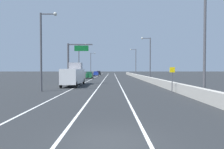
{
  "coord_description": "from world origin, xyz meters",
  "views": [
    {
      "loc": [
        0.09,
        -7.63,
        2.78
      ],
      "look_at": [
        0.29,
        41.54,
        1.45
      ],
      "focal_mm": 32.14,
      "sensor_mm": 36.0,
      "label": 1
    }
  ],
  "objects_px": {
    "lamp_post_left_near": "(42,46)",
    "car_black_0": "(98,73)",
    "lamp_post_left_mid": "(79,59)",
    "car_green_1": "(89,75)",
    "lamp_post_right_third": "(134,61)",
    "lamp_post_right_near": "(201,39)",
    "lamp_post_right_second": "(148,56)",
    "box_truck": "(73,75)",
    "car_blue_2": "(95,74)",
    "lamp_post_left_far": "(91,62)",
    "overhead_sign_gantry": "(71,59)",
    "speed_advisory_sign": "(171,78)"
  },
  "relations": [
    {
      "from": "lamp_post_left_near",
      "to": "car_black_0",
      "type": "xyz_separation_m",
      "value": [
        2.02,
        72.11,
        -4.69
      ]
    },
    {
      "from": "lamp_post_left_mid",
      "to": "car_green_1",
      "type": "distance_m",
      "value": 6.32
    },
    {
      "from": "lamp_post_right_third",
      "to": "car_green_1",
      "type": "distance_m",
      "value": 18.79
    },
    {
      "from": "lamp_post_right_near",
      "to": "lamp_post_right_second",
      "type": "relative_size",
      "value": 1.0
    },
    {
      "from": "lamp_post_right_second",
      "to": "box_truck",
      "type": "bearing_deg",
      "value": -143.71
    },
    {
      "from": "lamp_post_right_near",
      "to": "car_black_0",
      "type": "distance_m",
      "value": 79.67
    },
    {
      "from": "lamp_post_right_second",
      "to": "box_truck",
      "type": "height_order",
      "value": "lamp_post_right_second"
    },
    {
      "from": "lamp_post_left_near",
      "to": "car_black_0",
      "type": "distance_m",
      "value": 72.3
    },
    {
      "from": "car_black_0",
      "to": "lamp_post_right_second",
      "type": "bearing_deg",
      "value": -74.38
    },
    {
      "from": "lamp_post_left_mid",
      "to": "car_blue_2",
      "type": "relative_size",
      "value": 2.25
    },
    {
      "from": "lamp_post_left_far",
      "to": "lamp_post_left_near",
      "type": "bearing_deg",
      "value": -89.68
    },
    {
      "from": "lamp_post_right_third",
      "to": "car_blue_2",
      "type": "height_order",
      "value": "lamp_post_right_third"
    },
    {
      "from": "lamp_post_right_second",
      "to": "lamp_post_left_near",
      "type": "relative_size",
      "value": 1.0
    },
    {
      "from": "lamp_post_right_second",
      "to": "car_black_0",
      "type": "bearing_deg",
      "value": 105.62
    },
    {
      "from": "lamp_post_right_near",
      "to": "car_green_1",
      "type": "bearing_deg",
      "value": 110.59
    },
    {
      "from": "lamp_post_right_near",
      "to": "box_truck",
      "type": "distance_m",
      "value": 21.31
    },
    {
      "from": "car_blue_2",
      "to": "overhead_sign_gantry",
      "type": "bearing_deg",
      "value": -91.17
    },
    {
      "from": "lamp_post_right_third",
      "to": "lamp_post_right_second",
      "type": "bearing_deg",
      "value": -89.68
    },
    {
      "from": "speed_advisory_sign",
      "to": "lamp_post_left_far",
      "type": "xyz_separation_m",
      "value": [
        -15.84,
        62.95,
        3.88
      ]
    },
    {
      "from": "lamp_post_right_second",
      "to": "lamp_post_left_near",
      "type": "bearing_deg",
      "value": -130.63
    },
    {
      "from": "lamp_post_right_second",
      "to": "lamp_post_left_mid",
      "type": "bearing_deg",
      "value": 147.0
    },
    {
      "from": "lamp_post_left_near",
      "to": "car_blue_2",
      "type": "xyz_separation_m",
      "value": [
        2.09,
        56.04,
        -4.71
      ]
    },
    {
      "from": "lamp_post_right_second",
      "to": "lamp_post_left_near",
      "type": "xyz_separation_m",
      "value": [
        -16.73,
        -19.5,
        0.0
      ]
    },
    {
      "from": "lamp_post_right_third",
      "to": "car_green_1",
      "type": "xyz_separation_m",
      "value": [
        -14.74,
        -10.7,
        -4.62
      ]
    },
    {
      "from": "lamp_post_left_near",
      "to": "car_green_1",
      "type": "relative_size",
      "value": 2.33
    },
    {
      "from": "overhead_sign_gantry",
      "to": "lamp_post_left_mid",
      "type": "distance_m",
      "value": 18.58
    },
    {
      "from": "lamp_post_left_near",
      "to": "car_blue_2",
      "type": "height_order",
      "value": "lamp_post_left_near"
    },
    {
      "from": "lamp_post_left_near",
      "to": "car_black_0",
      "type": "relative_size",
      "value": 2.04
    },
    {
      "from": "lamp_post_right_third",
      "to": "lamp_post_left_near",
      "type": "distance_m",
      "value": 47.95
    },
    {
      "from": "overhead_sign_gantry",
      "to": "lamp_post_right_third",
      "type": "relative_size",
      "value": 0.77
    },
    {
      "from": "box_truck",
      "to": "lamp_post_left_near",
      "type": "bearing_deg",
      "value": -103.58
    },
    {
      "from": "lamp_post_left_far",
      "to": "lamp_post_right_third",
      "type": "bearing_deg",
      "value": -43.74
    },
    {
      "from": "lamp_post_left_far",
      "to": "overhead_sign_gantry",
      "type": "bearing_deg",
      "value": -88.21
    },
    {
      "from": "box_truck",
      "to": "lamp_post_left_far",
      "type": "bearing_deg",
      "value": 92.68
    },
    {
      "from": "overhead_sign_gantry",
      "to": "lamp_post_left_near",
      "type": "bearing_deg",
      "value": -95.62
    },
    {
      "from": "overhead_sign_gantry",
      "to": "lamp_post_left_mid",
      "type": "bearing_deg",
      "value": 94.8
    },
    {
      "from": "speed_advisory_sign",
      "to": "car_green_1",
      "type": "relative_size",
      "value": 0.71
    },
    {
      "from": "speed_advisory_sign",
      "to": "car_black_0",
      "type": "height_order",
      "value": "speed_advisory_sign"
    },
    {
      "from": "overhead_sign_gantry",
      "to": "lamp_post_right_second",
      "type": "height_order",
      "value": "lamp_post_right_second"
    },
    {
      "from": "lamp_post_right_near",
      "to": "car_blue_2",
      "type": "relative_size",
      "value": 2.25
    },
    {
      "from": "lamp_post_right_second",
      "to": "box_truck",
      "type": "xyz_separation_m",
      "value": [
        -14.61,
        -10.73,
        -3.86
      ]
    },
    {
      "from": "speed_advisory_sign",
      "to": "lamp_post_right_second",
      "type": "bearing_deg",
      "value": 86.68
    },
    {
      "from": "overhead_sign_gantry",
      "to": "speed_advisory_sign",
      "type": "xyz_separation_m",
      "value": [
        14.31,
        -13.85,
        -2.96
      ]
    },
    {
      "from": "speed_advisory_sign",
      "to": "lamp_post_right_near",
      "type": "distance_m",
      "value": 5.94
    },
    {
      "from": "overhead_sign_gantry",
      "to": "lamp_post_right_second",
      "type": "bearing_deg",
      "value": 25.46
    },
    {
      "from": "lamp_post_left_far",
      "to": "car_black_0",
      "type": "xyz_separation_m",
      "value": [
        2.36,
        10.92,
        -4.69
      ]
    },
    {
      "from": "car_black_0",
      "to": "lamp_post_left_far",
      "type": "bearing_deg",
      "value": -102.2
    },
    {
      "from": "lamp_post_left_far",
      "to": "box_truck",
      "type": "distance_m",
      "value": 52.62
    },
    {
      "from": "lamp_post_right_third",
      "to": "lamp_post_left_far",
      "type": "relative_size",
      "value": 1.0
    },
    {
      "from": "car_green_1",
      "to": "box_truck",
      "type": "relative_size",
      "value": 0.42
    }
  ]
}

